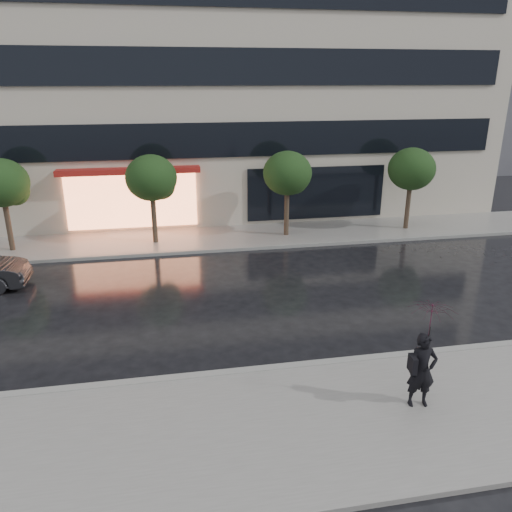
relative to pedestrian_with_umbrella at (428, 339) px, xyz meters
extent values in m
plane|color=black|center=(-2.88, 3.07, -1.77)|extent=(120.00, 120.00, 0.00)
cube|color=slate|center=(-2.88, -0.18, -1.71)|extent=(60.00, 4.50, 0.12)
cube|color=slate|center=(-2.88, 13.32, -1.71)|extent=(60.00, 3.50, 0.12)
cube|color=gray|center=(-2.88, 2.07, -1.70)|extent=(60.00, 0.25, 0.14)
cube|color=gray|center=(-2.88, 11.57, -1.70)|extent=(60.00, 0.25, 0.14)
cube|color=#B5A899|center=(-2.88, 21.07, 7.23)|extent=(30.00, 12.00, 18.00)
cube|color=black|center=(-2.88, 15.01, 2.53)|extent=(28.00, 0.12, 1.60)
cube|color=black|center=(-2.88, 15.01, 5.73)|extent=(28.00, 0.12, 1.60)
cube|color=#FF8C59|center=(-6.88, 14.99, -0.17)|extent=(6.00, 0.10, 2.60)
cube|color=maroon|center=(-6.88, 14.66, 1.28)|extent=(6.40, 0.70, 0.25)
cube|color=black|center=(2.12, 15.01, -0.17)|extent=(7.00, 0.10, 2.60)
cube|color=#4C4C54|center=(23.12, 31.07, 6.23)|extent=(12.00, 12.00, 16.00)
cylinder|color=#33261C|center=(-11.88, 13.07, -0.67)|extent=(0.22, 0.22, 2.20)
ellipsoid|color=#173414|center=(-11.88, 13.07, 1.23)|extent=(2.20, 2.20, 1.98)
sphere|color=#173414|center=(-11.48, 13.27, 0.83)|extent=(1.20, 1.20, 1.20)
cylinder|color=#33261C|center=(-5.88, 13.07, -0.67)|extent=(0.22, 0.22, 2.20)
ellipsoid|color=#173414|center=(-5.88, 13.07, 1.23)|extent=(2.20, 2.20, 1.98)
sphere|color=#173414|center=(-5.48, 13.27, 0.83)|extent=(1.20, 1.20, 1.20)
cylinder|color=#33261C|center=(0.12, 13.07, -0.67)|extent=(0.22, 0.22, 2.20)
ellipsoid|color=#173414|center=(0.12, 13.07, 1.23)|extent=(2.20, 2.20, 1.98)
sphere|color=#173414|center=(0.52, 13.27, 0.83)|extent=(1.20, 1.20, 1.20)
cylinder|color=#33261C|center=(6.12, 13.07, -0.67)|extent=(0.22, 0.22, 2.20)
ellipsoid|color=#173414|center=(6.12, 13.07, 1.23)|extent=(2.20, 2.20, 1.98)
sphere|color=#173414|center=(6.52, 13.27, 0.83)|extent=(1.20, 1.20, 1.20)
imported|color=black|center=(-0.04, 0.00, -0.77)|extent=(0.68, 0.49, 1.75)
imported|color=#3F0B20|center=(0.02, 0.00, 0.39)|extent=(1.12, 1.13, 0.92)
cylinder|color=black|center=(0.02, 0.00, -0.13)|extent=(0.02, 0.02, 0.87)
cube|color=black|center=(-0.30, -0.02, -0.56)|extent=(0.15, 0.34, 0.37)
camera|label=1|loc=(-5.33, -8.60, 5.27)|focal=35.00mm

